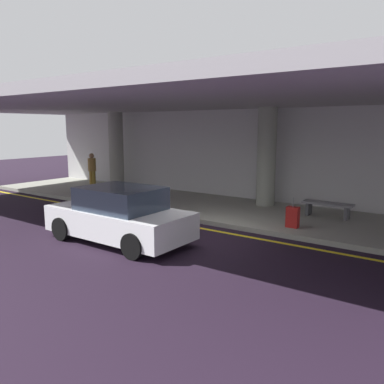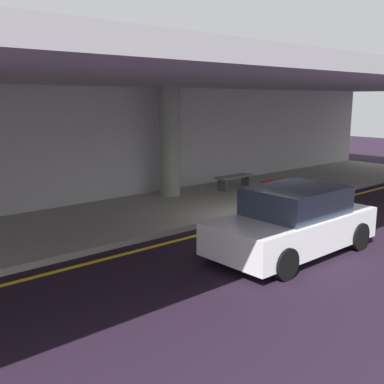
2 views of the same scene
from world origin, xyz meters
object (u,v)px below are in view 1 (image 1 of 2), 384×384
Objects in this scene: car_white at (119,216)px; bench_metal at (328,207)px; support_column_far_left at (116,150)px; suitcase_upright_primary at (293,217)px; support_column_left_mid at (266,157)px; traveler_with_luggage at (92,168)px.

bench_metal is at bearing -121.50° from car_white.
support_column_far_left reaches higher than car_white.
car_white reaches higher than suitcase_upright_primary.
traveler_with_luggage is at bearing -173.55° from support_column_left_mid.
support_column_far_left is at bearing 180.00° from support_column_left_mid.
support_column_left_mid reaches higher than suitcase_upright_primary.
support_column_left_mid reaches higher than car_white.
traveler_with_luggage is (-0.68, -0.98, -0.86)m from support_column_far_left.
support_column_left_mid is 4.06× the size of suitcase_upright_primary.
support_column_left_mid is at bearing -68.84° from traveler_with_luggage.
car_white is (-1.40, -6.20, -1.26)m from support_column_left_mid.
suitcase_upright_primary reaches higher than bench_metal.
support_column_far_left is at bearing -20.08° from traveler_with_luggage.
suitcase_upright_primary is (10.08, -2.59, -1.51)m from support_column_far_left.
support_column_far_left is at bearing 172.31° from suitcase_upright_primary.
suitcase_upright_primary is at bearing -130.31° from car_white.
support_column_left_mid reaches higher than traveler_with_luggage.
support_column_far_left reaches higher than suitcase_upright_primary.
support_column_left_mid is 3.65m from suitcase_upright_primary.
support_column_far_left is 9.14m from car_white.
suitcase_upright_primary is 2.00m from bench_metal.
suitcase_upright_primary is (2.08, -2.59, -1.51)m from support_column_left_mid.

